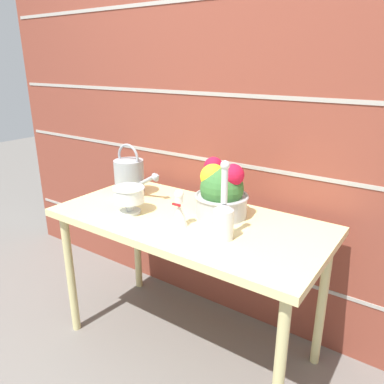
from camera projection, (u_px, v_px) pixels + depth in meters
The scene contains 8 objects.
ground_plane at pixel (189, 344), 2.02m from camera, with size 12.00×12.00×0.00m, color slate.
brick_wall at pixel (235, 129), 2.00m from camera, with size 3.60×0.08×2.20m.
patio_table at pixel (188, 232), 1.80m from camera, with size 1.31×0.65×0.74m.
watering_can at pixel (130, 177), 2.05m from camera, with size 0.31×0.16×0.29m.
crystal_pedestal_bowl at pixel (129, 196), 1.81m from camera, with size 0.16×0.16×0.13m.
flower_planter at pixel (221, 192), 1.76m from camera, with size 0.26×0.26×0.27m.
glass_decanter at pixel (224, 216), 1.54m from camera, with size 0.08×0.08×0.34m.
figurine_vase at pixel (179, 212), 1.66m from camera, with size 0.08×0.08×0.17m.
Camera 1 is at (0.95, -1.33, 1.44)m, focal length 35.00 mm.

